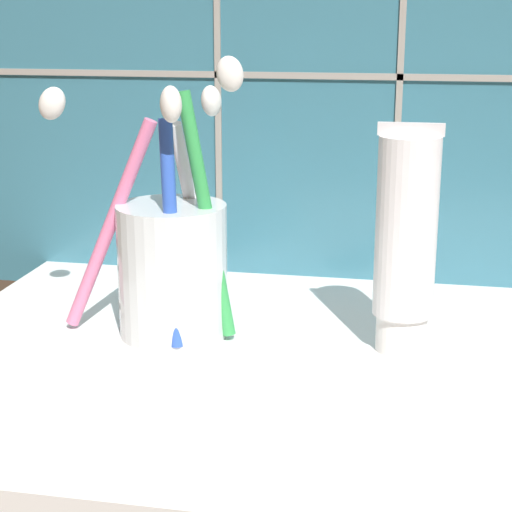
{
  "coord_description": "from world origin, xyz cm",
  "views": [
    {
      "loc": [
        3.37,
        -50.02,
        23.13
      ],
      "look_at": [
        -6.61,
        1.11,
        8.3
      ],
      "focal_mm": 60.0,
      "sensor_mm": 36.0,
      "label": 1
    }
  ],
  "objects": [
    {
      "name": "toothpaste_tube",
      "position": [
        2.66,
        2.77,
        9.31
      ],
      "size": [
        4.06,
        3.87,
        14.74
      ],
      "color": "white",
      "rests_on": "sink_counter"
    },
    {
      "name": "sink_counter",
      "position": [
        0.0,
        0.0,
        1.0
      ],
      "size": [
        57.39,
        36.17,
        2.0
      ],
      "primitive_type": "cube",
      "color": "white",
      "rests_on": "ground"
    },
    {
      "name": "toothbrush_cup",
      "position": [
        -12.65,
        2.78,
        7.19
      ],
      "size": [
        14.12,
        11.42,
        18.75
      ],
      "color": "silver",
      "rests_on": "sink_counter"
    }
  ]
}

